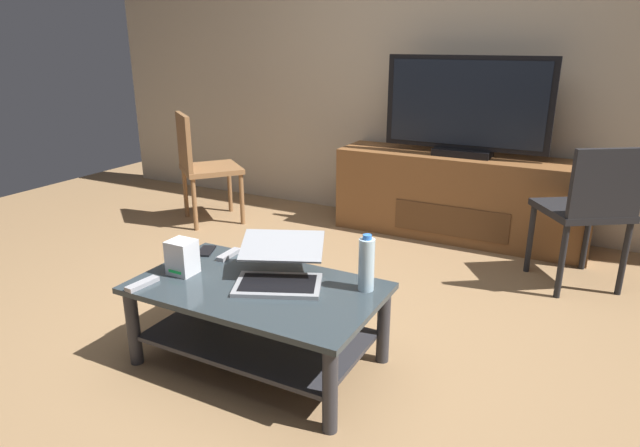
{
  "coord_description": "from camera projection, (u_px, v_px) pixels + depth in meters",
  "views": [
    {
      "loc": [
        1.18,
        -2.16,
        1.43
      ],
      "look_at": [
        -0.04,
        0.16,
        0.54
      ],
      "focal_mm": 30.53,
      "sensor_mm": 36.0,
      "label": 1
    }
  ],
  "objects": [
    {
      "name": "laptop",
      "position": [
        280.0,
        269.0,
        2.44
      ],
      "size": [
        0.5,
        0.51,
        0.17
      ],
      "color": "gray",
      "rests_on": "coffee_table"
    },
    {
      "name": "side_chair",
      "position": [
        201.0,
        162.0,
        4.35
      ],
      "size": [
        0.62,
        0.62,
        0.89
      ],
      "color": "brown",
      "rests_on": "ground"
    },
    {
      "name": "water_bottle_near",
      "position": [
        366.0,
        264.0,
        2.34
      ],
      "size": [
        0.07,
        0.07,
        0.25
      ],
      "color": "silver",
      "rests_on": "coffee_table"
    },
    {
      "name": "router_box",
      "position": [
        182.0,
        257.0,
        2.52
      ],
      "size": [
        0.12,
        0.11,
        0.16
      ],
      "color": "silver",
      "rests_on": "coffee_table"
    },
    {
      "name": "dining_chair",
      "position": [
        589.0,
        207.0,
        3.14
      ],
      "size": [
        0.61,
        0.61,
        0.88
      ],
      "color": "black",
      "rests_on": "ground"
    },
    {
      "name": "ground_plane",
      "position": [
        312.0,
        333.0,
        2.79
      ],
      "size": [
        7.68,
        7.68,
        0.0
      ],
      "primitive_type": "plane",
      "color": "olive"
    },
    {
      "name": "soundbar_remote",
      "position": [
        142.0,
        284.0,
        2.41
      ],
      "size": [
        0.06,
        0.16,
        0.02
      ],
      "primitive_type": "cube",
      "rotation": [
        0.0,
        0.0,
        -0.09
      ],
      "color": "#99999E",
      "rests_on": "coffee_table"
    },
    {
      "name": "tv_remote",
      "position": [
        229.0,
        254.0,
        2.74
      ],
      "size": [
        0.05,
        0.16,
        0.02
      ],
      "primitive_type": "cube",
      "rotation": [
        0.0,
        0.0,
        0.02
      ],
      "color": "#99999E",
      "rests_on": "coffee_table"
    },
    {
      "name": "back_wall",
      "position": [
        444.0,
        43.0,
        4.11
      ],
      "size": [
        6.4,
        0.12,
        2.8
      ],
      "primitive_type": "cube",
      "color": "#B2A38C",
      "rests_on": "ground"
    },
    {
      "name": "cell_phone",
      "position": [
        206.0,
        251.0,
        2.8
      ],
      "size": [
        0.12,
        0.16,
        0.01
      ],
      "primitive_type": "cube",
      "rotation": [
        0.0,
        0.0,
        0.4
      ],
      "color": "black",
      "rests_on": "coffee_table"
    },
    {
      "name": "television",
      "position": [
        466.0,
        109.0,
        3.83
      ],
      "size": [
        1.17,
        0.2,
        0.7
      ],
      "color": "black",
      "rests_on": "media_cabinet"
    },
    {
      "name": "media_cabinet",
      "position": [
        459.0,
        197.0,
        4.06
      ],
      "size": [
        1.84,
        0.45,
        0.63
      ],
      "color": "brown",
      "rests_on": "ground"
    },
    {
      "name": "coffee_table",
      "position": [
        258.0,
        310.0,
        2.46
      ],
      "size": [
        1.1,
        0.64,
        0.39
      ],
      "color": "#2D383D",
      "rests_on": "ground"
    }
  ]
}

